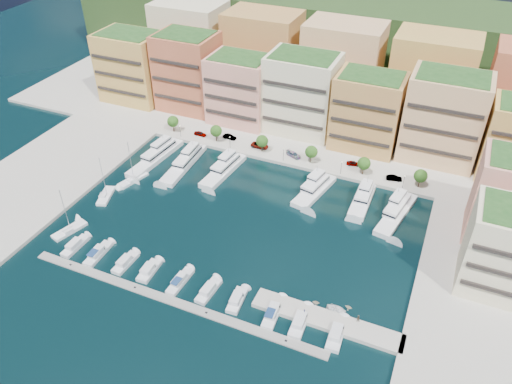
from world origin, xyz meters
TOP-DOWN VIEW (x-y plane):
  - ground at (0.00, 0.00)m, footprint 400.00×400.00m
  - north_quay at (0.00, 62.00)m, footprint 220.00×64.00m
  - east_quay at (62.00, -8.00)m, footprint 34.00×76.00m
  - west_quay at (-62.00, -8.00)m, footprint 34.00×76.00m
  - hillside at (0.00, 110.00)m, footprint 240.00×40.00m
  - south_pontoon at (-3.00, -30.00)m, footprint 72.00×2.20m
  - finger_pier at (30.00, -22.00)m, footprint 32.00×5.00m
  - apartment_0 at (-66.00, 49.99)m, footprint 22.00×16.50m
  - apartment_1 at (-44.00, 51.99)m, footprint 20.00×16.50m
  - apartment_2 at (-23.00, 49.99)m, footprint 20.00×15.50m
  - apartment_3 at (-2.00, 51.99)m, footprint 22.00×16.50m
  - apartment_4 at (20.00, 49.99)m, footprint 20.00×15.50m
  - apartment_5 at (42.00, 51.99)m, footprint 22.00×16.50m
  - apartment_east_b at (62.00, 1.99)m, footprint 18.00×14.50m
  - backblock_0 at (-55.00, 74.00)m, footprint 26.00×18.00m
  - backblock_1 at (-25.00, 74.00)m, footprint 26.00×18.00m
  - backblock_2 at (5.00, 74.00)m, footprint 26.00×18.00m
  - backblock_3 at (35.00, 74.00)m, footprint 26.00×18.00m
  - tree_0 at (-40.00, 33.50)m, footprint 3.80×3.80m
  - tree_1 at (-24.00, 33.50)m, footprint 3.80×3.80m
  - tree_2 at (-8.00, 33.50)m, footprint 3.80×3.80m
  - tree_3 at (8.00, 33.50)m, footprint 3.80×3.80m
  - tree_4 at (24.00, 33.50)m, footprint 3.80×3.80m
  - tree_5 at (40.00, 33.50)m, footprint 3.80×3.80m
  - lamppost_0 at (-36.00, 31.20)m, footprint 0.30×0.30m
  - lamppost_1 at (-18.00, 31.20)m, footprint 0.30×0.30m
  - lamppost_2 at (0.00, 31.20)m, footprint 0.30×0.30m
  - lamppost_3 at (18.00, 31.20)m, footprint 0.30×0.30m
  - lamppost_4 at (36.00, 31.20)m, footprint 0.30×0.30m
  - yacht_0 at (-36.76, 18.12)m, footprint 6.29×24.04m
  - yacht_1 at (-27.00, 18.39)m, footprint 5.62×23.23m
  - yacht_2 at (-14.43, 19.93)m, footprint 6.44×20.16m
  - yacht_4 at (13.53, 20.75)m, footprint 8.27×18.51m
  - yacht_5 at (26.95, 21.65)m, footprint 4.64×16.10m
  - yacht_6 at (36.60, 19.60)m, footprint 8.07×20.96m
  - cruiser_0 at (-33.08, -24.59)m, footprint 2.54×8.14m
  - cruiser_1 at (-26.24, -24.62)m, footprint 2.92×8.91m
  - cruiser_2 at (-18.39, -24.58)m, footprint 2.82×7.71m
  - cruiser_3 at (-11.84, -24.58)m, footprint 3.18×7.36m
  - cruiser_4 at (-3.56, -24.61)m, footprint 2.72×8.68m
  - cruiser_5 at (3.66, -24.59)m, footprint 3.09×7.97m
  - cruiser_6 at (10.57, -24.58)m, footprint 3.25×7.46m
  - cruiser_7 at (19.04, -24.62)m, footprint 3.14×9.12m
  - cruiser_8 at (25.03, -24.59)m, footprint 3.15×8.77m
  - cruiser_9 at (32.82, -24.60)m, footprint 3.31×8.84m
  - sailboat_0 at (-38.52, -20.32)m, footprint 5.24×9.43m
  - sailboat_1 at (-39.11, -4.67)m, footprint 5.39×8.95m
  - sailboat_2 at (-36.73, 5.03)m, footprint 5.10×9.95m
  - tender_1 at (26.45, -18.15)m, footprint 1.78×1.59m
  - tender_2 at (31.01, -18.25)m, footprint 4.39×3.26m
  - tender_3 at (33.25, -16.61)m, footprint 1.68×1.48m
  - car_0 at (-30.58, 34.55)m, footprint 4.16×1.71m
  - car_1 at (-20.74, 36.48)m, footprint 4.59×1.89m
  - car_2 at (-9.59, 35.40)m, footprint 5.60×2.64m
  - car_3 at (2.10, 34.56)m, footprint 5.42×3.79m
  - car_4 at (20.21, 37.14)m, footprint 4.25×2.42m
  - car_5 at (33.01, 34.08)m, footprint 4.67×2.44m
  - person_0 at (25.35, -22.93)m, footprint 0.72×0.76m
  - person_1 at (35.95, -20.00)m, footprint 0.98×0.85m

SIDE VIEW (x-z plane):
  - ground at x=0.00m, z-range 0.00..0.00m
  - north_quay at x=0.00m, z-range -1.00..1.00m
  - east_quay at x=62.00m, z-range -1.00..1.00m
  - west_quay at x=-62.00m, z-range -1.00..1.00m
  - hillside at x=0.00m, z-range -29.00..29.00m
  - south_pontoon at x=-3.00m, z-range -0.17..0.17m
  - finger_pier at x=30.00m, z-range -1.00..1.00m
  - sailboat_2 at x=-36.73m, z-range -6.29..6.91m
  - sailboat_0 at x=-38.52m, z-range -6.29..6.91m
  - sailboat_1 at x=-39.11m, z-range -6.29..6.91m
  - tender_3 at x=33.25m, z-range 0.00..0.82m
  - tender_1 at x=26.45m, z-range 0.00..0.85m
  - tender_2 at x=31.01m, z-range 0.00..0.87m
  - cruiser_9 at x=32.82m, z-range -0.73..1.82m
  - cruiser_8 at x=25.03m, z-range -0.73..1.82m
  - cruiser_0 at x=-33.08m, z-range -0.73..1.82m
  - cruiser_5 at x=3.66m, z-range -0.73..1.82m
  - cruiser_2 at x=-18.39m, z-range -0.73..1.82m
  - cruiser_6 at x=10.57m, z-range -0.73..1.82m
  - cruiser_3 at x=-11.84m, z-range -0.73..1.82m
  - cruiser_7 at x=19.04m, z-range -0.76..1.90m
  - cruiser_1 at x=-26.24m, z-range -0.76..1.90m
  - cruiser_4 at x=-3.56m, z-range -0.76..1.90m
  - yacht_1 at x=-27.00m, z-range -2.56..4.74m
  - yacht_4 at x=13.53m, z-range -2.56..4.74m
  - yacht_0 at x=-36.76m, z-range -2.44..4.86m
  - yacht_2 at x=-14.43m, z-range -2.44..4.86m
  - yacht_6 at x=36.60m, z-range -2.44..4.86m
  - yacht_5 at x=26.95m, z-range -2.44..4.86m
  - car_4 at x=20.21m, z-range 1.00..2.36m
  - car_0 at x=-30.58m, z-range 1.00..2.41m
  - car_3 at x=2.10m, z-range 1.00..2.46m
  - car_5 at x=33.01m, z-range 1.00..2.46m
  - car_1 at x=-20.74m, z-range 1.00..2.48m
  - car_2 at x=-9.59m, z-range 1.00..2.55m
  - person_1 at x=35.95m, z-range 1.00..2.71m
  - person_0 at x=25.35m, z-range 1.00..2.75m
  - lamppost_0 at x=-36.00m, z-range 1.73..5.93m
  - lamppost_1 at x=-18.00m, z-range 1.73..5.93m
  - lamppost_2 at x=0.00m, z-range 1.73..5.93m
  - lamppost_3 at x=18.00m, z-range 1.73..5.93m
  - lamppost_4 at x=36.00m, z-range 1.73..5.93m
  - tree_0 at x=-40.00m, z-range 1.92..7.57m
  - tree_1 at x=-24.00m, z-range 1.92..7.57m
  - tree_2 at x=-8.00m, z-range 1.92..7.57m
  - tree_3 at x=8.00m, z-range 1.92..7.57m
  - tree_4 at x=24.00m, z-range 1.92..7.57m
  - tree_5 at x=40.00m, z-range 1.92..7.57m
  - apartment_east_b at x=62.00m, z-range 0.91..21.71m
  - apartment_2 at x=-23.00m, z-range 0.91..23.71m
  - apartment_4 at x=20.00m, z-range 0.91..24.71m
  - apartment_0 at x=-66.00m, z-range 0.91..25.71m
  - apartment_3 at x=-2.00m, z-range 0.91..26.71m
  - apartment_5 at x=42.00m, z-range 0.91..27.71m
  - apartment_1 at x=-44.00m, z-range 0.91..27.71m
  - backblock_0 at x=-55.00m, z-range 1.00..31.00m
  - backblock_1 at x=-25.00m, z-range 1.00..31.00m
  - backblock_2 at x=5.00m, z-range 1.00..31.00m
  - backblock_3 at x=35.00m, z-range 1.00..31.00m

